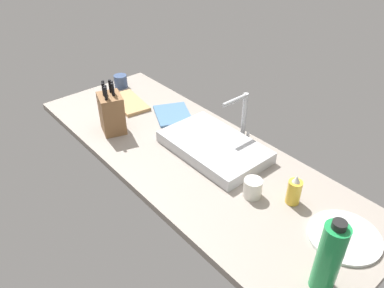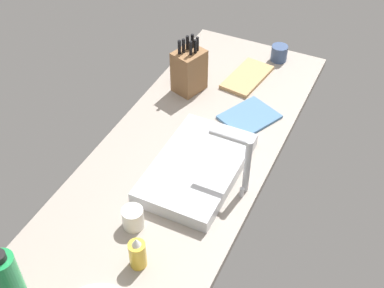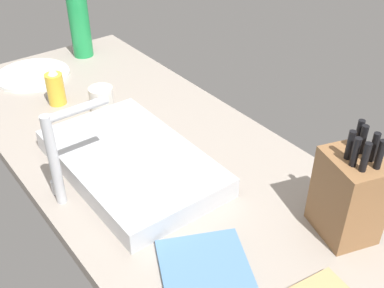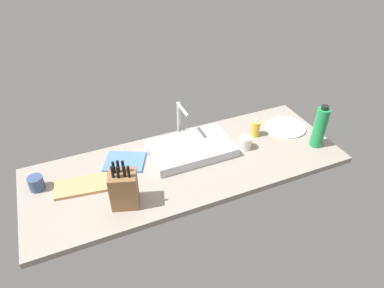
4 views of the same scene
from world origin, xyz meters
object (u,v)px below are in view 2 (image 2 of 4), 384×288
object	(u,v)px
faucet	(242,160)
soap_bottle	(137,254)
ceramic_cup	(279,53)
knife_block	(189,70)
dish_towel	(249,117)
sink_basin	(197,168)
water_bottle	(11,285)
coffee_mug	(132,218)
cutting_board	(247,77)

from	to	relation	value
faucet	soap_bottle	xyz separation A→B (cm)	(44.63, -17.04, -8.98)
faucet	ceramic_cup	distance (cm)	88.95
knife_block	dish_towel	size ratio (longest dim) A/B	1.17
sink_basin	dish_towel	distance (cm)	39.71
knife_block	soap_bottle	size ratio (longest dim) A/B	2.00
water_bottle	coffee_mug	distance (cm)	45.09
faucet	ceramic_cup	size ratio (longest dim) A/B	3.03
sink_basin	water_bottle	bearing A→B (deg)	-17.62
knife_block	dish_towel	world-z (taller)	knife_block
faucet	water_bottle	distance (cm)	84.19
dish_towel	sink_basin	bearing A→B (deg)	-9.18
ceramic_cup	sink_basin	bearing A→B (deg)	-2.17
water_bottle	dish_towel	xyz separation A→B (cm)	(-112.97, 29.77, -12.58)
sink_basin	knife_block	xyz separation A→B (cm)	(-46.67, -25.90, 7.48)
faucet	water_bottle	xyz separation A→B (cm)	(73.61, -40.83, -1.42)
water_bottle	ceramic_cup	xyz separation A→B (cm)	(-160.78, 26.73, -9.29)
knife_block	ceramic_cup	world-z (taller)	knife_block
soap_bottle	coffee_mug	xyz separation A→B (cm)	(-12.81, -9.62, -1.69)
cutting_board	coffee_mug	xyz separation A→B (cm)	(97.56, -4.42, 3.03)
water_bottle	dish_towel	bearing A→B (deg)	165.24
sink_basin	knife_block	distance (cm)	53.90
sink_basin	coffee_mug	bearing A→B (deg)	-16.15
knife_block	water_bottle	distance (cm)	120.55
knife_block	sink_basin	bearing A→B (deg)	46.89
knife_block	cutting_board	distance (cm)	29.77
cutting_board	coffee_mug	size ratio (longest dim) A/B	3.51
dish_towel	ceramic_cup	bearing A→B (deg)	-176.36
faucet	dish_towel	size ratio (longest dim) A/B	1.07
ceramic_cup	water_bottle	bearing A→B (deg)	-9.44
coffee_mug	knife_block	bearing A→B (deg)	-168.07
coffee_mug	dish_towel	bearing A→B (deg)	167.63
sink_basin	faucet	world-z (taller)	faucet
ceramic_cup	knife_block	bearing A→B (deg)	-35.92
cutting_board	knife_block	bearing A→B (deg)	-48.13
sink_basin	cutting_board	size ratio (longest dim) A/B	1.79
dish_towel	soap_bottle	bearing A→B (deg)	-4.07
sink_basin	water_bottle	size ratio (longest dim) A/B	1.77
sink_basin	water_bottle	xyz separation A→B (cm)	(73.82, -23.44, 10.40)
cutting_board	water_bottle	bearing A→B (deg)	-7.60
knife_block	faucet	bearing A→B (deg)	60.58
faucet	dish_towel	world-z (taller)	faucet
sink_basin	water_bottle	world-z (taller)	water_bottle
coffee_mug	sink_basin	bearing A→B (deg)	163.85
coffee_mug	ceramic_cup	bearing A→B (deg)	173.97
cutting_board	ceramic_cup	distance (cm)	23.12
knife_block	soap_bottle	xyz separation A→B (cm)	(91.51, 26.25, -4.64)
soap_bottle	coffee_mug	world-z (taller)	soap_bottle
knife_block	soap_bottle	world-z (taller)	knife_block
knife_block	coffee_mug	size ratio (longest dim) A/B	3.32
water_bottle	ceramic_cup	distance (cm)	163.25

